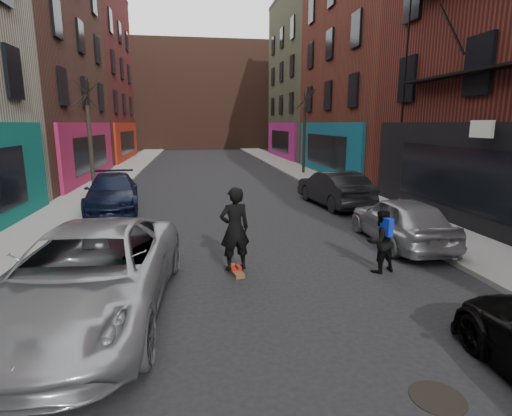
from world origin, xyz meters
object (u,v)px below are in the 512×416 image
object	(u,v)px
tree_left_far	(89,125)
tree_right_far	(304,122)
parked_right_far	(401,220)
manhole	(438,398)
parked_left_far	(89,274)
pedestrian	(381,241)
parked_right_end	(334,188)
parked_left_end	(112,192)
skateboard	(235,271)
skateboarder	(235,229)

from	to	relation	value
tree_left_far	tree_right_far	size ratio (longest dim) A/B	0.96
parked_right_far	manhole	size ratio (longest dim) A/B	5.99
tree_left_far	parked_left_far	size ratio (longest dim) A/B	1.10
parked_left_far	pedestrian	bearing A→B (deg)	15.64
parked_left_far	parked_right_end	xyz separation A→B (m)	(7.80, 8.93, -0.07)
parked_left_end	parked_right_end	size ratio (longest dim) A/B	1.08
pedestrian	manhole	distance (m)	4.59
tree_right_far	parked_left_far	world-z (taller)	tree_right_far
pedestrian	parked_right_end	bearing A→B (deg)	-115.34
tree_left_far	skateboard	distance (m)	13.51
tree_left_far	parked_right_far	bearing A→B (deg)	-43.30
parked_right_end	tree_right_far	bearing A→B (deg)	-105.06
tree_left_far	pedestrian	xyz separation A→B (m)	(9.20, -12.17, -2.62)
tree_left_far	tree_right_far	distance (m)	13.78
parked_left_far	skateboarder	xyz separation A→B (m)	(2.81, 1.75, 0.26)
parked_left_end	parked_right_far	distance (m)	11.19
parked_right_far	tree_right_far	bearing A→B (deg)	-93.59
tree_right_far	pedestrian	bearing A→B (deg)	-99.98
parked_left_end	parked_right_end	world-z (taller)	parked_right_end
parked_left_end	skateboard	world-z (taller)	parked_left_end
skateboard	skateboarder	xyz separation A→B (m)	(0.00, 0.00, 1.03)
parked_right_far	skateboarder	distance (m)	5.25
tree_left_far	skateboarder	bearing A→B (deg)	-63.69
parked_right_far	skateboard	bearing A→B (deg)	19.44
parked_right_far	skateboarder	bearing A→B (deg)	19.44
tree_left_far	pedestrian	world-z (taller)	tree_left_far
manhole	parked_left_far	bearing A→B (deg)	148.44
skateboarder	tree_left_far	bearing A→B (deg)	-75.73
parked_left_far	parked_right_far	world-z (taller)	parked_left_far
tree_right_far	parked_left_far	bearing A→B (deg)	-115.75
tree_left_far	skateboard	world-z (taller)	tree_left_far
tree_right_far	skateboard	bearing A→B (deg)	-110.39
tree_left_far	parked_left_end	xyz separation A→B (m)	(1.60, -3.81, -2.67)
tree_right_far	parked_right_far	size ratio (longest dim) A/B	1.62
tree_left_far	skateboarder	xyz separation A→B (m)	(5.81, -11.74, -2.30)
parked_right_far	tree_left_far	bearing A→B (deg)	-41.24
parked_left_end	parked_right_far	bearing A→B (deg)	-42.12
tree_left_far	parked_left_far	xyz separation A→B (m)	(3.00, -13.49, -2.56)
parked_left_end	pedestrian	bearing A→B (deg)	-55.16
parked_left_end	skateboarder	size ratio (longest dim) A/B	2.50
parked_right_end	parked_left_end	bearing A→B (deg)	-11.10
parked_left_far	manhole	world-z (taller)	parked_left_far
tree_left_far	parked_right_end	size ratio (longest dim) A/B	1.43
skateboard	tree_right_far	bearing A→B (deg)	57.57
parked_left_far	manhole	bearing A→B (deg)	-27.94
parked_left_far	parked_left_end	bearing A→B (deg)	101.85
parked_right_far	skateboard	world-z (taller)	parked_right_far
tree_left_far	parked_right_far	world-z (taller)	tree_left_far
parked_right_far	parked_left_far	bearing A→B (deg)	25.08
skateboarder	parked_left_far	bearing A→B (deg)	19.93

